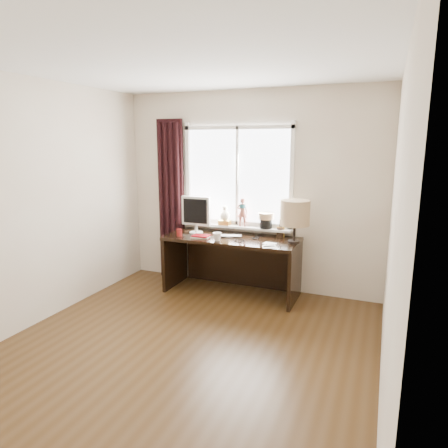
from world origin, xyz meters
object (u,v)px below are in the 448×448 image
at_px(mug, 217,236).
at_px(table_lamp, 295,213).
at_px(laptop, 230,236).
at_px(monitor, 196,213).
at_px(red_cup, 179,233).
at_px(desk, 234,254).

xyz_separation_m(mug, table_lamp, (0.90, 0.24, 0.31)).
height_order(laptop, monitor, monitor).
distance_m(mug, red_cup, 0.55).
xyz_separation_m(monitor, table_lamp, (1.32, -0.04, 0.09)).
distance_m(red_cup, table_lamp, 1.50).
bearing_deg(table_lamp, mug, -164.97).
relative_size(laptop, mug, 2.70).
bearing_deg(mug, red_cup, 175.24).
bearing_deg(mug, laptop, 73.42).
height_order(mug, table_lamp, table_lamp).
bearing_deg(mug, table_lamp, 15.03).
height_order(red_cup, monitor, monitor).
bearing_deg(mug, desk, 73.18).
relative_size(desk, table_lamp, 3.27).
distance_m(mug, monitor, 0.56).
distance_m(monitor, table_lamp, 1.33).
bearing_deg(desk, monitor, -174.36).
height_order(mug, monitor, monitor).
xyz_separation_m(mug, desk, (0.10, 0.33, -0.30)).
xyz_separation_m(laptop, mug, (-0.07, -0.25, 0.04)).
bearing_deg(mug, monitor, 146.56).
height_order(mug, red_cup, mug).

